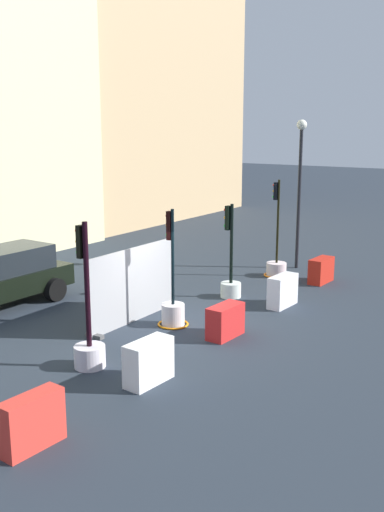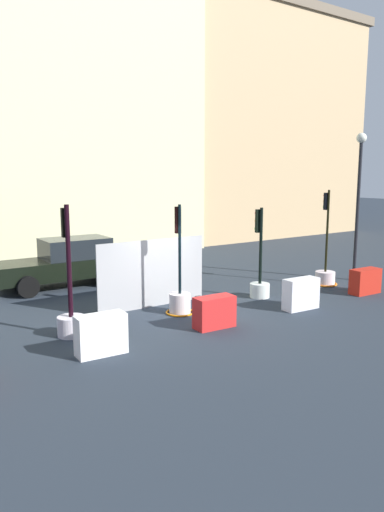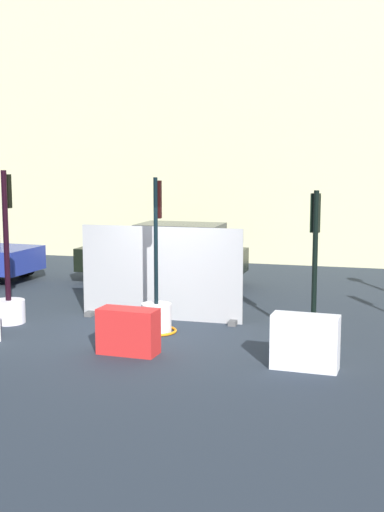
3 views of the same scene
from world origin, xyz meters
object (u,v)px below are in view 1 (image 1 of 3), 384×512
Objects in this scene: traffic_light_2 at (173,308)px; traffic_light_4 at (276,264)px; construction_barrier_2 at (225,321)px; construction_barrier_1 at (149,362)px; construction_barrier_3 at (283,291)px; construction_barrier_4 at (321,270)px; traffic_light_1 at (89,340)px; street_lamp_post at (300,172)px; traffic_light_3 at (231,279)px; construction_barrier_0 at (32,422)px; car_black_sedan at (0,278)px.

traffic_light_4 is (6.22, 0.01, -0.04)m from traffic_light_2.
construction_barrier_2 is (-0.00, -1.60, -0.07)m from traffic_light_2.
construction_barrier_1 is 6.31m from construction_barrier_3.
traffic_light_4 reaches higher than traffic_light_2.
construction_barrier_4 is (6.26, -1.61, -0.07)m from traffic_light_2.
traffic_light_1 reaches higher than construction_barrier_2.
construction_barrier_2 is at bearing -168.97° from street_lamp_post.
construction_barrier_0 is (-9.32, -1.66, -0.12)m from traffic_light_3.
traffic_light_3 reaches higher than construction_barrier_3.
traffic_light_2 is 3.60m from construction_barrier_1.
traffic_light_2 is at bearing 89.86° from construction_barrier_2.
traffic_light_2 reaches higher than construction_barrier_0.
traffic_light_1 is 6.34m from traffic_light_3.
traffic_light_3 is 6.78m from car_black_sedan.
construction_barrier_4 reaches higher than construction_barrier_2.
traffic_light_4 reaches higher than traffic_light_1.
traffic_light_3 reaches higher than construction_barrier_0.
construction_barrier_1 is 3.19m from construction_barrier_2.
construction_barrier_0 is 0.21× the size of street_lamp_post.
traffic_light_1 is at bearing 154.97° from construction_barrier_2.
construction_barrier_3 is at bearing -28.29° from traffic_light_2.
construction_barrier_0 reaches higher than construction_barrier_1.
traffic_light_3 is at bearing 10.09° from construction_barrier_0.
traffic_light_2 is at bearing -179.24° from traffic_light_3.
construction_barrier_0 is 0.25× the size of car_black_sedan.
traffic_light_4 is 2.99× the size of construction_barrier_1.
traffic_light_1 is 0.96× the size of traffic_light_4.
construction_barrier_3 is (6.37, -1.60, -0.15)m from traffic_light_1.
traffic_light_3 is 1.72m from construction_barrier_3.
traffic_light_4 is at bearing -0.65° from traffic_light_3.
traffic_light_4 is 2.98× the size of construction_barrier_0.
construction_barrier_3 is at bearing -0.38° from construction_barrier_0.
construction_barrier_1 is at bearing -178.82° from construction_barrier_2.
construction_barrier_4 is at bearing -88.43° from traffic_light_4.
traffic_light_4 is 9.56m from construction_barrier_1.
traffic_light_2 reaches higher than construction_barrier_1.
construction_barrier_3 is at bearing -1.55° from construction_barrier_2.
construction_barrier_1 is (-3.19, -1.66, -0.03)m from traffic_light_2.
traffic_light_4 reaches higher than construction_barrier_0.
construction_barrier_0 is 1.02× the size of construction_barrier_4.
construction_barrier_4 is at bearing 0.29° from construction_barrier_1.
traffic_light_1 reaches higher than construction_barrier_4.
traffic_light_2 is 3.54m from construction_barrier_3.
car_black_sedan is at bearing 70.19° from traffic_light_1.
construction_barrier_1 is 11.46m from street_lamp_post.
construction_barrier_3 is at bearing -151.45° from traffic_light_4.
car_black_sedan reaches higher than construction_barrier_2.
car_black_sedan reaches higher than construction_barrier_4.
traffic_light_4 is at bearing 7.43° from construction_barrier_0.
construction_barrier_1 is 1.00× the size of construction_barrier_3.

